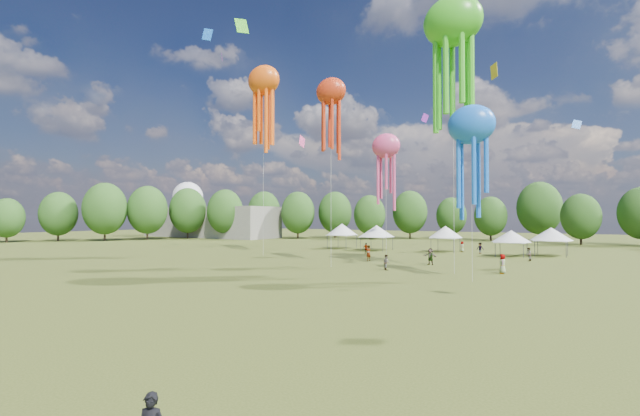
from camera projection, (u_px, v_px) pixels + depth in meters
The scene contains 9 objects.
ground at pixel (98, 363), 15.86m from camera, with size 300.00×300.00×0.00m, color #384416.
spectator_near at pixel (386, 262), 43.47m from camera, with size 0.76×0.60×1.57m, color gray.
spectators_far at pixel (451, 253), 53.46m from camera, with size 21.96×24.77×1.92m.
festival_tents at pixel (434, 232), 65.57m from camera, with size 36.62×9.60×4.29m.
show_kites at pixel (371, 92), 46.66m from camera, with size 34.83×12.18×26.75m.
small_kites at pixel (440, 20), 52.18m from camera, with size 67.90×59.27×45.71m.
treeline at pixel (455, 210), 70.64m from camera, with size 201.57×95.24×13.43m.
hangar at pixel (210, 222), 115.43m from camera, with size 40.00×12.00×8.00m, color gray.
radome at pixel (188, 202), 129.26m from camera, with size 9.00×9.00×16.00m.
Camera 1 is at (15.56, -8.98, 5.40)m, focal length 24.04 mm.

